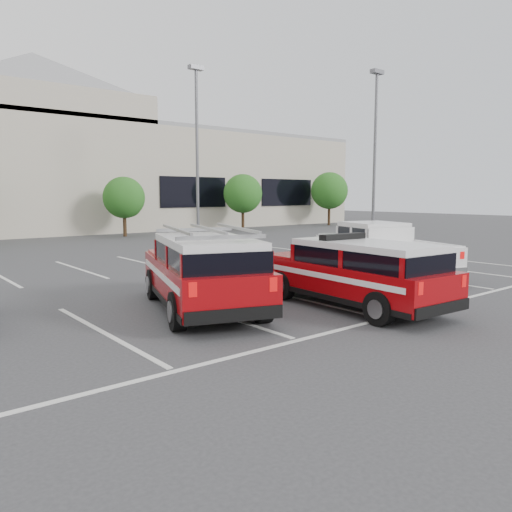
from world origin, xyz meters
The scene contains 11 objects.
ground centered at (0.00, 0.00, 0.00)m, with size 120.00×120.00×0.00m, color #353537.
stall_markings centered at (0.00, 4.50, 0.01)m, with size 23.00×15.00×0.01m, color silver.
convention_building centered at (0.18, 31.86, 4.72)m, with size 60.00×16.99×13.20m.
tree_mid_right centered at (5.09, 22.05, 2.50)m, with size 2.77×2.77×3.99m.
tree_right centered at (15.09, 22.05, 2.77)m, with size 3.07×3.07×4.42m.
tree_far_right centered at (25.09, 22.05, 3.04)m, with size 3.37×3.37×4.85m.
light_pole_mid centered at (7.00, 16.00, 5.19)m, with size 0.90×0.60×10.24m.
light_pole_right centered at (16.00, 10.00, 5.19)m, with size 0.90×0.60×10.24m.
fire_chief_suv centered at (0.36, -1.65, 0.74)m, with size 2.18×5.25×1.81m.
white_pickup centered at (5.15, 1.20, 0.72)m, with size 3.75×6.23×1.81m.
ladder_suv centered at (-2.75, 0.38, 0.82)m, with size 3.61×5.56×2.04m.
Camera 1 is at (-9.18, -9.57, 2.78)m, focal length 35.00 mm.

